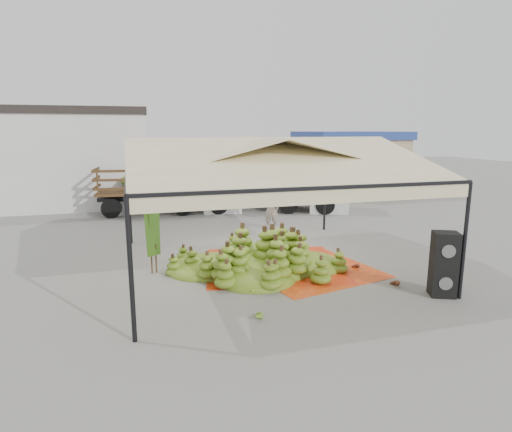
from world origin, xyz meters
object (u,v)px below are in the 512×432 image
object	(u,v)px
banana_heap	(260,250)
truck_right	(284,181)
speaker_stack	(444,264)
vendor	(271,209)
truck_left	(176,183)

from	to	relation	value
banana_heap	truck_right	xyz separation A→B (m)	(4.10, 9.16, 0.93)
speaker_stack	vendor	xyz separation A→B (m)	(-1.85, 8.48, 0.04)
vendor	banana_heap	bearing A→B (deg)	84.04
banana_heap	truck_right	bearing A→B (deg)	65.87
speaker_stack	truck_right	size ratio (longest dim) A/B	0.22
speaker_stack	truck_right	world-z (taller)	truck_right
banana_heap	vendor	xyz separation A→B (m)	(2.03, 5.06, 0.28)
vendor	speaker_stack	bearing A→B (deg)	118.21
banana_heap	truck_left	bearing A→B (deg)	98.23
banana_heap	speaker_stack	bearing A→B (deg)	-41.43
banana_heap	truck_left	distance (m)	10.34
vendor	truck_right	world-z (taller)	truck_right
vendor	truck_left	world-z (taller)	truck_left
speaker_stack	truck_right	xyz separation A→B (m)	(0.22, 12.58, 0.69)
banana_heap	vendor	world-z (taller)	vendor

